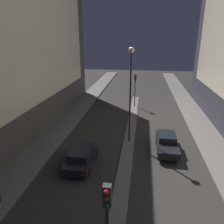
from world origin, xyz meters
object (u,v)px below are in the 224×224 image
at_px(car_left_lane, 81,157).
at_px(street_lamp, 131,81).
at_px(traffic_light_near, 107,214).
at_px(car_right_lane, 167,143).
at_px(traffic_light_mid, 135,83).

bearing_deg(car_left_lane, street_lamp, 53.41).
bearing_deg(traffic_light_near, street_lamp, 90.00).
height_order(street_lamp, car_left_lane, street_lamp).
bearing_deg(car_right_lane, street_lamp, 160.77).
bearing_deg(traffic_light_near, car_left_lane, 112.61).
relative_size(traffic_light_near, street_lamp, 0.53).
distance_m(traffic_light_near, street_lamp, 13.47).
relative_size(street_lamp, car_right_lane, 1.93).
distance_m(traffic_light_near, traffic_light_mid, 25.07).
bearing_deg(street_lamp, car_left_lane, -126.59).
relative_size(car_left_lane, car_right_lane, 0.97).
relative_size(traffic_light_near, car_left_lane, 1.04).
bearing_deg(traffic_light_near, car_right_lane, 73.61).
bearing_deg(car_right_lane, traffic_light_near, -106.39).
distance_m(traffic_light_mid, street_lamp, 12.12).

